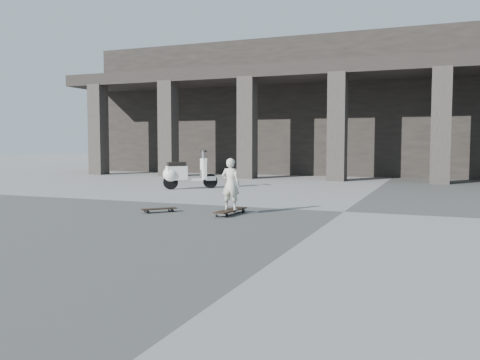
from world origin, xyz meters
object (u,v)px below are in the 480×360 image
at_px(skateboard_spare, 159,209).
at_px(child, 231,184).
at_px(scooter, 181,174).
at_px(longboard, 231,211).

relative_size(skateboard_spare, child, 0.64).
relative_size(skateboard_spare, scooter, 0.47).
relative_size(longboard, scooter, 0.75).
bearing_deg(scooter, child, -93.97).
height_order(longboard, scooter, scooter).
bearing_deg(child, longboard, -154.76).
distance_m(longboard, skateboard_spare, 1.49).
bearing_deg(scooter, longboard, -93.97).
height_order(skateboard_spare, scooter, scooter).
bearing_deg(longboard, scooter, 42.57).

